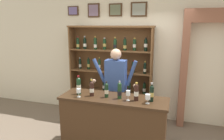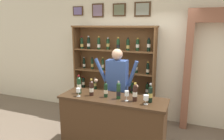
{
  "view_description": "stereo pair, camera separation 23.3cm",
  "coord_description": "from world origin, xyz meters",
  "px_view_note": "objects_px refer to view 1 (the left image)",
  "views": [
    {
      "loc": [
        0.97,
        -3.22,
        2.19
      ],
      "look_at": [
        -0.11,
        0.2,
        1.41
      ],
      "focal_mm": 33.09,
      "sensor_mm": 36.0,
      "label": 1
    },
    {
      "loc": [
        1.19,
        -3.14,
        2.19
      ],
      "look_at": [
        -0.11,
        0.2,
        1.41
      ],
      "focal_mm": 33.09,
      "sensor_mm": 36.0,
      "label": 2
    }
  ],
  "objects_px": {
    "tasting_bottle_brunello": "(106,90)",
    "wine_glass_center": "(128,93)",
    "tasting_bottle_chianti": "(92,88)",
    "tasting_bottle_vin_santo": "(136,92)",
    "wine_glass_left": "(79,91)",
    "shopkeeper": "(116,82)",
    "tasting_bottle_rosso": "(120,90)",
    "wine_shelf": "(111,69)",
    "tasting_bottle_riserva": "(79,85)",
    "tasting_bottle_prosecco": "(152,93)",
    "wine_glass_right": "(148,97)",
    "tasting_counter": "(113,123)"
  },
  "relations": [
    {
      "from": "tasting_bottle_brunello",
      "to": "wine_glass_left",
      "type": "relative_size",
      "value": 1.92
    },
    {
      "from": "wine_glass_center",
      "to": "tasting_bottle_riserva",
      "type": "bearing_deg",
      "value": 176.7
    },
    {
      "from": "wine_shelf",
      "to": "wine_glass_center",
      "type": "bearing_deg",
      "value": -61.5
    },
    {
      "from": "tasting_bottle_brunello",
      "to": "wine_glass_right",
      "type": "bearing_deg",
      "value": -6.72
    },
    {
      "from": "tasting_bottle_brunello",
      "to": "wine_glass_center",
      "type": "distance_m",
      "value": 0.39
    },
    {
      "from": "tasting_bottle_prosecco",
      "to": "wine_glass_center",
      "type": "height_order",
      "value": "tasting_bottle_prosecco"
    },
    {
      "from": "shopkeeper",
      "to": "wine_glass_left",
      "type": "relative_size",
      "value": 11.79
    },
    {
      "from": "tasting_counter",
      "to": "tasting_bottle_brunello",
      "type": "distance_m",
      "value": 0.63
    },
    {
      "from": "shopkeeper",
      "to": "tasting_bottle_rosso",
      "type": "height_order",
      "value": "shopkeeper"
    },
    {
      "from": "tasting_bottle_chianti",
      "to": "tasting_bottle_brunello",
      "type": "xyz_separation_m",
      "value": [
        0.27,
        0.02,
        -0.01
      ]
    },
    {
      "from": "tasting_bottle_brunello",
      "to": "wine_glass_left",
      "type": "xyz_separation_m",
      "value": [
        -0.46,
        -0.14,
        -0.03
      ]
    },
    {
      "from": "tasting_counter",
      "to": "shopkeeper",
      "type": "bearing_deg",
      "value": 103.06
    },
    {
      "from": "wine_glass_center",
      "to": "tasting_bottle_vin_santo",
      "type": "bearing_deg",
      "value": 17.83
    },
    {
      "from": "wine_shelf",
      "to": "tasting_bottle_rosso",
      "type": "relative_size",
      "value": 7.05
    },
    {
      "from": "wine_glass_left",
      "to": "tasting_bottle_prosecco",
      "type": "bearing_deg",
      "value": 7.82
    },
    {
      "from": "tasting_bottle_rosso",
      "to": "wine_glass_center",
      "type": "bearing_deg",
      "value": -16.61
    },
    {
      "from": "tasting_bottle_brunello",
      "to": "wine_glass_right",
      "type": "relative_size",
      "value": 1.84
    },
    {
      "from": "shopkeeper",
      "to": "tasting_bottle_rosso",
      "type": "relative_size",
      "value": 5.64
    },
    {
      "from": "tasting_counter",
      "to": "tasting_bottle_prosecco",
      "type": "bearing_deg",
      "value": 1.05
    },
    {
      "from": "tasting_bottle_vin_santo",
      "to": "wine_glass_left",
      "type": "distance_m",
      "value": 0.99
    },
    {
      "from": "tasting_bottle_brunello",
      "to": "tasting_bottle_chianti",
      "type": "bearing_deg",
      "value": -176.64
    },
    {
      "from": "tasting_bottle_brunello",
      "to": "tasting_bottle_rosso",
      "type": "xyz_separation_m",
      "value": [
        0.23,
        0.0,
        0.01
      ]
    },
    {
      "from": "tasting_bottle_vin_santo",
      "to": "wine_glass_left",
      "type": "bearing_deg",
      "value": -172.31
    },
    {
      "from": "tasting_bottle_riserva",
      "to": "tasting_bottle_chianti",
      "type": "relative_size",
      "value": 1.12
    },
    {
      "from": "shopkeeper",
      "to": "tasting_bottle_riserva",
      "type": "xyz_separation_m",
      "value": [
        -0.51,
        -0.62,
        0.05
      ]
    },
    {
      "from": "shopkeeper",
      "to": "tasting_bottle_prosecco",
      "type": "distance_m",
      "value": 0.98
    },
    {
      "from": "wine_glass_right",
      "to": "wine_glass_center",
      "type": "relative_size",
      "value": 0.89
    },
    {
      "from": "shopkeeper",
      "to": "wine_glass_center",
      "type": "height_order",
      "value": "shopkeeper"
    },
    {
      "from": "tasting_bottle_chianti",
      "to": "tasting_bottle_rosso",
      "type": "height_order",
      "value": "tasting_bottle_rosso"
    },
    {
      "from": "tasting_bottle_chianti",
      "to": "tasting_bottle_vin_santo",
      "type": "distance_m",
      "value": 0.79
    },
    {
      "from": "tasting_bottle_riserva",
      "to": "wine_glass_left",
      "type": "bearing_deg",
      "value": -65.0
    },
    {
      "from": "shopkeeper",
      "to": "tasting_bottle_brunello",
      "type": "height_order",
      "value": "shopkeeper"
    },
    {
      "from": "tasting_counter",
      "to": "tasting_bottle_vin_santo",
      "type": "height_order",
      "value": "tasting_bottle_vin_santo"
    },
    {
      "from": "tasting_counter",
      "to": "tasting_bottle_rosso",
      "type": "bearing_deg",
      "value": -8.93
    },
    {
      "from": "tasting_bottle_rosso",
      "to": "wine_glass_left",
      "type": "height_order",
      "value": "tasting_bottle_rosso"
    },
    {
      "from": "tasting_counter",
      "to": "tasting_bottle_prosecco",
      "type": "relative_size",
      "value": 5.91
    },
    {
      "from": "tasting_bottle_rosso",
      "to": "tasting_bottle_vin_santo",
      "type": "xyz_separation_m",
      "value": [
        0.29,
        -0.01,
        0.01
      ]
    },
    {
      "from": "tasting_bottle_rosso",
      "to": "wine_glass_right",
      "type": "bearing_deg",
      "value": -10.05
    },
    {
      "from": "tasting_bottle_riserva",
      "to": "wine_glass_center",
      "type": "bearing_deg",
      "value": -3.3
    },
    {
      "from": "tasting_bottle_riserva",
      "to": "wine_glass_left",
      "type": "relative_size",
      "value": 2.32
    },
    {
      "from": "shopkeeper",
      "to": "wine_glass_left",
      "type": "height_order",
      "value": "shopkeeper"
    },
    {
      "from": "shopkeeper",
      "to": "tasting_bottle_prosecco",
      "type": "xyz_separation_m",
      "value": [
        0.78,
        -0.59,
        0.03
      ]
    },
    {
      "from": "tasting_bottle_vin_santo",
      "to": "tasting_bottle_chianti",
      "type": "bearing_deg",
      "value": -179.2
    },
    {
      "from": "tasting_bottle_vin_santo",
      "to": "wine_glass_right",
      "type": "relative_size",
      "value": 2.01
    },
    {
      "from": "wine_glass_right",
      "to": "tasting_bottle_chianti",
      "type": "bearing_deg",
      "value": 176.01
    },
    {
      "from": "tasting_bottle_riserva",
      "to": "wine_glass_center",
      "type": "relative_size",
      "value": 1.98
    },
    {
      "from": "tasting_bottle_chianti",
      "to": "tasting_bottle_prosecco",
      "type": "bearing_deg",
      "value": 2.6
    },
    {
      "from": "tasting_bottle_riserva",
      "to": "shopkeeper",
      "type": "bearing_deg",
      "value": 50.44
    },
    {
      "from": "wine_shelf",
      "to": "tasting_bottle_vin_santo",
      "type": "distance_m",
      "value": 1.6
    },
    {
      "from": "tasting_bottle_riserva",
      "to": "tasting_counter",
      "type": "bearing_deg",
      "value": 1.05
    }
  ]
}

